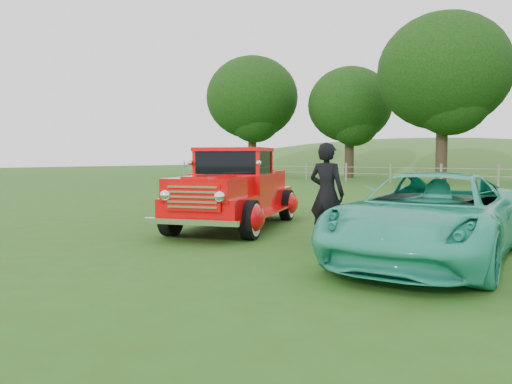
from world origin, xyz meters
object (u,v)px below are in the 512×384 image
Objects in this scene: tree_mid_west at (350,105)px; teal_sedan at (431,217)px; tree_near_west at (444,72)px; man at (327,194)px; red_pickup at (235,192)px; tree_far_west at (252,98)px.

teal_sedan is at bearing -59.64° from tree_mid_west.
man is (5.83, -23.72, -5.88)m from tree_near_west.
red_pickup reaches higher than teal_sedan.
tree_near_west is at bearing -20.56° from tree_mid_west.
teal_sedan is at bearing 169.99° from man.
red_pickup is at bearing 163.84° from teal_sedan.
teal_sedan is at bearing -32.49° from red_pickup.
tree_far_west is 1.88× the size of red_pickup.
tree_near_west is (8.00, -3.00, 1.25)m from tree_mid_west.
tree_near_west is (16.00, -1.00, 0.31)m from tree_far_west.
teal_sedan is (7.79, -23.96, -6.13)m from tree_near_west.
tree_far_west is at bearing 176.42° from tree_near_west.
red_pickup is 4.77m from teal_sedan.
tree_mid_west is 30.45m from man.
red_pickup is at bearing -51.61° from tree_far_west.
tree_far_west is at bearing 106.20° from red_pickup.
tree_near_west is 24.08m from red_pickup.
tree_far_west is at bearing -51.56° from man.
man is at bearing -76.19° from tree_near_west.
teal_sedan is 2.63× the size of man.
man reaches higher than red_pickup.
tree_far_west reaches higher than teal_sedan.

